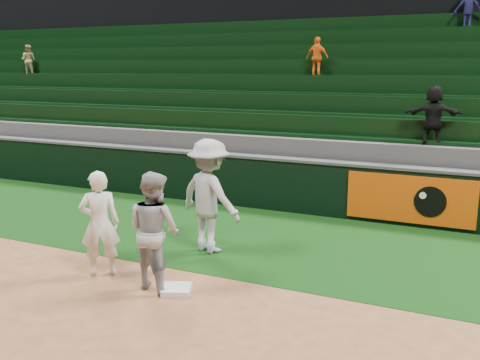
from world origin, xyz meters
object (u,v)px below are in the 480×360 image
object	(u,v)px
first_base	(177,290)
first_baseman	(100,223)
base_coach	(210,196)
baserunner	(154,231)

from	to	relation	value
first_base	first_baseman	world-z (taller)	first_baseman
first_base	base_coach	distance (m)	2.13
baserunner	base_coach	world-z (taller)	base_coach
first_baseman	first_base	bearing A→B (deg)	140.28
first_baseman	base_coach	bearing A→B (deg)	-156.89
first_baseman	base_coach	size ratio (longest dim) A/B	0.84
first_baseman	baserunner	xyz separation A→B (m)	(1.08, -0.06, 0.04)
first_baseman	baserunner	distance (m)	1.08
baserunner	base_coach	distance (m)	1.80
base_coach	first_base	bearing A→B (deg)	120.02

